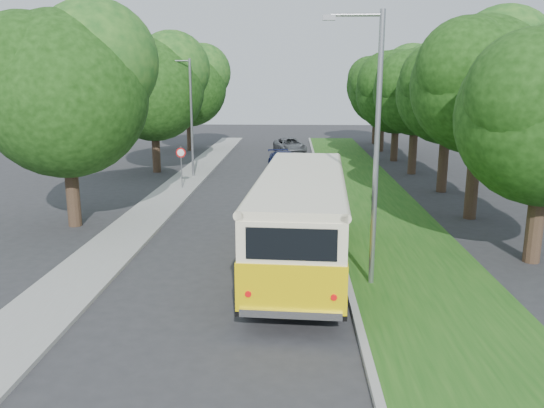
{
  "coord_description": "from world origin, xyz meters",
  "views": [
    {
      "loc": [
        1.92,
        -17.76,
        6.07
      ],
      "look_at": [
        1.1,
        2.02,
        1.5
      ],
      "focal_mm": 35.0,
      "sensor_mm": 36.0,
      "label": 1
    }
  ],
  "objects_px": {
    "lamppost_near": "(374,143)",
    "car_blue": "(285,161)",
    "vintage_bus": "(301,220)",
    "car_white": "(298,168)",
    "car_silver": "(293,191)",
    "car_grey": "(290,146)",
    "lamppost_far": "(190,114)"
  },
  "relations": [
    {
      "from": "vintage_bus",
      "to": "car_white",
      "type": "height_order",
      "value": "vintage_bus"
    },
    {
      "from": "car_white",
      "to": "car_grey",
      "type": "xyz_separation_m",
      "value": [
        -0.64,
        12.39,
        -0.04
      ]
    },
    {
      "from": "lamppost_near",
      "to": "car_white",
      "type": "bearing_deg",
      "value": 96.19
    },
    {
      "from": "lamppost_far",
      "to": "vintage_bus",
      "type": "xyz_separation_m",
      "value": [
        6.89,
        -16.71,
        -2.51
      ]
    },
    {
      "from": "lamppost_far",
      "to": "car_blue",
      "type": "distance_m",
      "value": 7.83
    },
    {
      "from": "car_blue",
      "to": "car_grey",
      "type": "relative_size",
      "value": 0.89
    },
    {
      "from": "car_blue",
      "to": "car_grey",
      "type": "distance_m",
      "value": 8.74
    },
    {
      "from": "lamppost_far",
      "to": "vintage_bus",
      "type": "distance_m",
      "value": 18.25
    },
    {
      "from": "car_silver",
      "to": "car_white",
      "type": "xyz_separation_m",
      "value": [
        0.32,
        7.44,
        -0.01
      ]
    },
    {
      "from": "car_silver",
      "to": "car_grey",
      "type": "height_order",
      "value": "car_silver"
    },
    {
      "from": "car_silver",
      "to": "car_blue",
      "type": "distance_m",
      "value": 11.1
    },
    {
      "from": "vintage_bus",
      "to": "lamppost_near",
      "type": "bearing_deg",
      "value": -38.3
    },
    {
      "from": "car_blue",
      "to": "lamppost_far",
      "type": "bearing_deg",
      "value": -166.06
    },
    {
      "from": "car_white",
      "to": "lamppost_near",
      "type": "bearing_deg",
      "value": -85.27
    },
    {
      "from": "lamppost_near",
      "to": "vintage_bus",
      "type": "xyz_separation_m",
      "value": [
        -2.01,
        1.79,
        -2.77
      ]
    },
    {
      "from": "vintage_bus",
      "to": "car_grey",
      "type": "xyz_separation_m",
      "value": [
        -0.63,
        29.05,
        -0.94
      ]
    },
    {
      "from": "vintage_bus",
      "to": "car_silver",
      "type": "bearing_deg",
      "value": 95.3
    },
    {
      "from": "lamppost_near",
      "to": "vintage_bus",
      "type": "distance_m",
      "value": 3.86
    },
    {
      "from": "lamppost_near",
      "to": "car_blue",
      "type": "distance_m",
      "value": 22.6
    },
    {
      "from": "vintage_bus",
      "to": "car_silver",
      "type": "xyz_separation_m",
      "value": [
        -0.31,
        9.22,
        -0.89
      ]
    },
    {
      "from": "vintage_bus",
      "to": "car_silver",
      "type": "relative_size",
      "value": 2.58
    },
    {
      "from": "car_silver",
      "to": "car_grey",
      "type": "bearing_deg",
      "value": 105.81
    },
    {
      "from": "car_blue",
      "to": "car_grey",
      "type": "xyz_separation_m",
      "value": [
        0.25,
        8.74,
        0.04
      ]
    },
    {
      "from": "lamppost_near",
      "to": "lamppost_far",
      "type": "distance_m",
      "value": 20.53
    },
    {
      "from": "car_white",
      "to": "car_blue",
      "type": "distance_m",
      "value": 3.75
    },
    {
      "from": "car_silver",
      "to": "car_blue",
      "type": "relative_size",
      "value": 0.98
    },
    {
      "from": "lamppost_far",
      "to": "car_blue",
      "type": "height_order",
      "value": "lamppost_far"
    },
    {
      "from": "car_blue",
      "to": "car_silver",
      "type": "bearing_deg",
      "value": -103.98
    },
    {
      "from": "lamppost_near",
      "to": "car_white",
      "type": "height_order",
      "value": "lamppost_near"
    },
    {
      "from": "car_silver",
      "to": "car_blue",
      "type": "height_order",
      "value": "car_silver"
    },
    {
      "from": "lamppost_near",
      "to": "car_blue",
      "type": "xyz_separation_m",
      "value": [
        -2.89,
        22.09,
        -3.75
      ]
    },
    {
      "from": "car_white",
      "to": "car_blue",
      "type": "height_order",
      "value": "car_white"
    }
  ]
}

